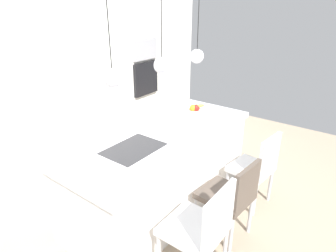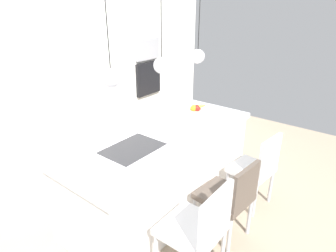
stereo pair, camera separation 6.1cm
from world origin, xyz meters
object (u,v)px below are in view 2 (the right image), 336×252
(chair_far, at_px, (257,167))
(chair_middle, at_px, (230,196))
(chair_near, at_px, (199,227))
(microwave, at_px, (147,49))
(fruit_bowl, at_px, (195,111))
(oven, at_px, (148,78))

(chair_far, bearing_deg, chair_middle, 179.91)
(chair_near, bearing_deg, chair_middle, 0.75)
(microwave, relative_size, chair_far, 0.61)
(microwave, relative_size, chair_near, 0.60)
(fruit_bowl, relative_size, chair_far, 0.31)
(oven, bearing_deg, chair_near, -130.99)
(chair_near, relative_size, chair_far, 1.02)
(chair_near, bearing_deg, microwave, 49.01)
(microwave, bearing_deg, chair_near, -130.99)
(chair_near, bearing_deg, fruit_bowl, 35.32)
(fruit_bowl, distance_m, oven, 1.77)
(chair_middle, bearing_deg, microwave, 57.27)
(chair_near, height_order, chair_middle, chair_near)
(microwave, bearing_deg, fruit_bowl, -119.23)
(microwave, xyz_separation_m, chair_near, (-2.11, -2.43, -0.93))
(fruit_bowl, distance_m, chair_middle, 1.20)
(chair_near, distance_m, chair_middle, 0.56)
(fruit_bowl, bearing_deg, oven, 60.77)
(chair_near, relative_size, chair_middle, 1.06)
(fruit_bowl, height_order, chair_near, fruit_bowl)
(oven, relative_size, chair_far, 0.63)
(oven, xyz_separation_m, chair_middle, (-1.56, -2.42, -0.45))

